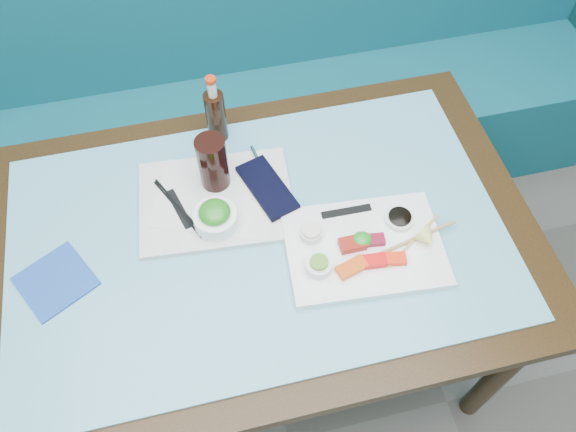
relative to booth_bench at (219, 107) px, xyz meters
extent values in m
cube|color=#0F5361|center=(0.00, -0.07, -0.15)|extent=(3.00, 0.55, 0.45)
cube|color=#0F5361|center=(0.00, 0.15, 0.33)|extent=(3.00, 0.12, 0.95)
cube|color=black|center=(0.00, -0.84, 0.36)|extent=(1.40, 0.90, 0.04)
cylinder|color=black|center=(0.62, -1.21, -0.02)|extent=(0.06, 0.06, 0.71)
cylinder|color=black|center=(-0.62, -0.47, -0.02)|extent=(0.06, 0.06, 0.71)
cylinder|color=black|center=(0.62, -0.47, -0.02)|extent=(0.06, 0.06, 0.71)
cube|color=#5CA2B9|center=(0.00, -0.84, 0.38)|extent=(1.22, 0.76, 0.01)
cube|color=white|center=(0.24, -0.94, 0.39)|extent=(0.40, 0.30, 0.02)
cube|color=#E14509|center=(0.19, -1.00, 0.41)|extent=(0.08, 0.05, 0.02)
cube|color=red|center=(0.24, -0.99, 0.41)|extent=(0.07, 0.04, 0.02)
cube|color=#FF270A|center=(0.29, -1.00, 0.41)|extent=(0.07, 0.04, 0.02)
cube|color=maroon|center=(0.21, -0.94, 0.41)|extent=(0.06, 0.04, 0.02)
cube|color=maroon|center=(0.27, -0.94, 0.41)|extent=(0.05, 0.04, 0.02)
ellipsoid|color=#1E831E|center=(0.24, -0.93, 0.42)|extent=(0.06, 0.06, 0.03)
cylinder|color=white|center=(0.12, -0.98, 0.42)|extent=(0.08, 0.08, 0.03)
cylinder|color=#5B8E2D|center=(0.12, -0.98, 0.43)|extent=(0.05, 0.05, 0.01)
cylinder|color=silver|center=(0.12, -0.89, 0.41)|extent=(0.06, 0.06, 0.02)
cylinder|color=beige|center=(0.12, -0.89, 0.43)|extent=(0.05, 0.05, 0.01)
cylinder|color=white|center=(0.35, -0.89, 0.41)|extent=(0.07, 0.07, 0.01)
cylinder|color=black|center=(0.35, -0.89, 0.42)|extent=(0.07, 0.07, 0.01)
cone|color=#F3EB73|center=(0.39, -0.97, 0.43)|extent=(0.06, 0.05, 0.05)
cube|color=black|center=(0.23, -0.84, 0.40)|extent=(0.13, 0.02, 0.00)
cylinder|color=#A0844B|center=(0.35, -0.96, 0.41)|extent=(0.26, 0.06, 0.01)
cylinder|color=tan|center=(0.36, -0.96, 0.41)|extent=(0.17, 0.12, 0.01)
cube|color=silver|center=(-0.08, -0.72, 0.39)|extent=(0.41, 0.32, 0.01)
cube|color=silver|center=(-0.08, -0.72, 0.40)|extent=(0.36, 0.31, 0.00)
cylinder|color=white|center=(-0.09, -0.79, 0.42)|extent=(0.14, 0.14, 0.04)
ellipsoid|color=#22741A|center=(-0.09, -0.79, 0.45)|extent=(0.09, 0.09, 0.04)
cylinder|color=black|center=(-0.07, -0.66, 0.48)|extent=(0.10, 0.10, 0.16)
cube|color=black|center=(0.05, -0.72, 0.41)|extent=(0.14, 0.21, 0.02)
cylinder|color=silver|center=(0.04, -0.61, 0.40)|extent=(0.02, 0.08, 0.01)
cylinder|color=black|center=(-0.18, -0.73, 0.40)|extent=(0.10, 0.20, 0.01)
cylinder|color=black|center=(-0.18, -0.73, 0.40)|extent=(0.11, 0.21, 0.01)
cube|color=black|center=(-0.18, -0.73, 0.40)|extent=(0.06, 0.13, 0.00)
cylinder|color=black|center=(-0.04, -0.50, 0.46)|extent=(0.07, 0.07, 0.16)
cylinder|color=silver|center=(-0.04, -0.50, 0.56)|extent=(0.03, 0.03, 0.05)
cylinder|color=red|center=(-0.04, -0.50, 0.59)|extent=(0.03, 0.03, 0.01)
cube|color=#1C429A|center=(-0.49, -0.86, 0.39)|extent=(0.21, 0.21, 0.01)
camera|label=1|loc=(-0.10, -1.57, 1.57)|focal=35.00mm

